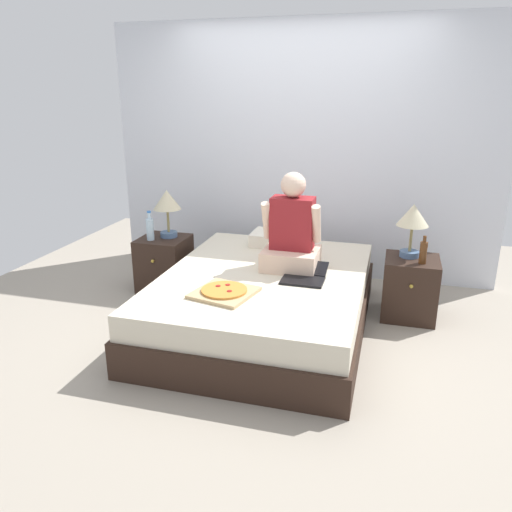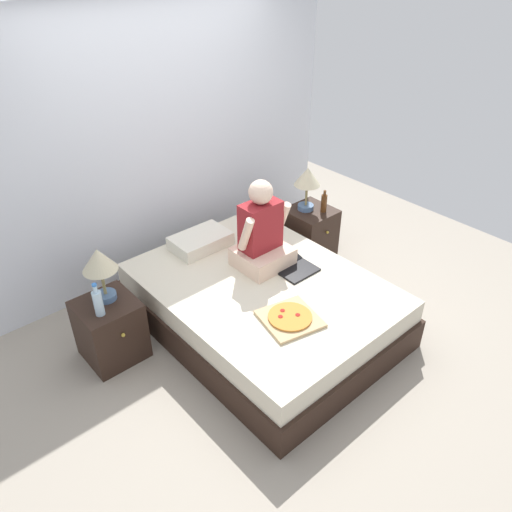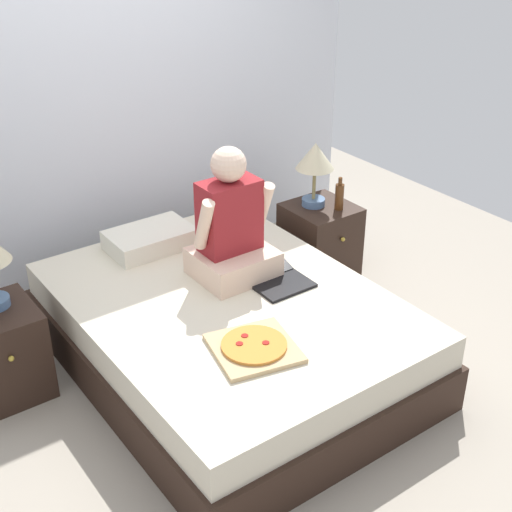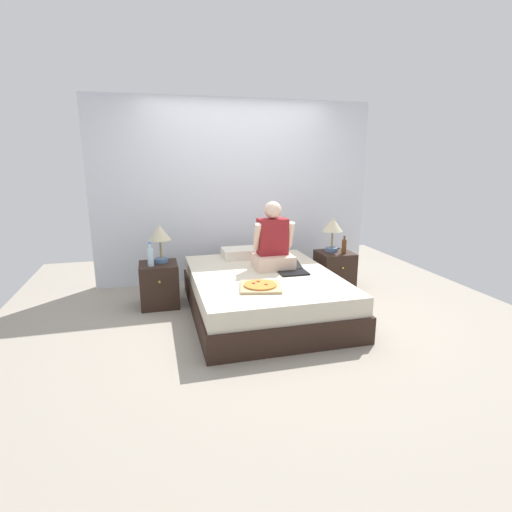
{
  "view_description": "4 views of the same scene",
  "coord_description": "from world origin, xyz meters",
  "px_view_note": "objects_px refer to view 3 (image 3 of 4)",
  "views": [
    {
      "loc": [
        0.94,
        -3.59,
        1.85
      ],
      "look_at": [
        -0.05,
        -0.07,
        0.63
      ],
      "focal_mm": 35.0,
      "sensor_mm": 36.0,
      "label": 1
    },
    {
      "loc": [
        -2.23,
        -2.44,
        2.9
      ],
      "look_at": [
        -0.09,
        -0.02,
        0.77
      ],
      "focal_mm": 35.0,
      "sensor_mm": 36.0,
      "label": 2
    },
    {
      "loc": [
        -1.85,
        -2.82,
        2.56
      ],
      "look_at": [
        0.11,
        -0.12,
        0.75
      ],
      "focal_mm": 50.0,
      "sensor_mm": 36.0,
      "label": 3
    },
    {
      "loc": [
        -1.18,
        -4.13,
        1.73
      ],
      "look_at": [
        -0.07,
        0.04,
        0.66
      ],
      "focal_mm": 28.0,
      "sensor_mm": 36.0,
      "label": 4
    }
  ],
  "objects_px": {
    "nightstand_right": "(320,240)",
    "pizza_box": "(254,347)",
    "lamp_on_right_nightstand": "(315,161)",
    "laptop": "(277,279)",
    "beer_bottle": "(339,196)",
    "bed": "(228,333)",
    "person_seated": "(231,230)"
  },
  "relations": [
    {
      "from": "person_seated",
      "to": "laptop",
      "type": "xyz_separation_m",
      "value": [
        0.15,
        -0.23,
        -0.27
      ]
    },
    {
      "from": "laptop",
      "to": "pizza_box",
      "type": "relative_size",
      "value": 0.87
    },
    {
      "from": "lamp_on_right_nightstand",
      "to": "person_seated",
      "type": "xyz_separation_m",
      "value": [
        -0.93,
        -0.37,
        -0.1
      ]
    },
    {
      "from": "lamp_on_right_nightstand",
      "to": "pizza_box",
      "type": "height_order",
      "value": "lamp_on_right_nightstand"
    },
    {
      "from": "lamp_on_right_nightstand",
      "to": "beer_bottle",
      "type": "relative_size",
      "value": 1.96
    },
    {
      "from": "nightstand_right",
      "to": "beer_bottle",
      "type": "bearing_deg",
      "value": -54.99
    },
    {
      "from": "nightstand_right",
      "to": "beer_bottle",
      "type": "distance_m",
      "value": 0.38
    },
    {
      "from": "beer_bottle",
      "to": "laptop",
      "type": "height_order",
      "value": "beer_bottle"
    },
    {
      "from": "lamp_on_right_nightstand",
      "to": "beer_bottle",
      "type": "xyz_separation_m",
      "value": [
        0.1,
        -0.15,
        -0.23
      ]
    },
    {
      "from": "beer_bottle",
      "to": "nightstand_right",
      "type": "bearing_deg",
      "value": 125.01
    },
    {
      "from": "lamp_on_right_nightstand",
      "to": "laptop",
      "type": "bearing_deg",
      "value": -142.19
    },
    {
      "from": "person_seated",
      "to": "laptop",
      "type": "distance_m",
      "value": 0.39
    },
    {
      "from": "beer_bottle",
      "to": "pizza_box",
      "type": "xyz_separation_m",
      "value": [
        -1.37,
        -0.92,
        -0.13
      ]
    },
    {
      "from": "bed",
      "to": "pizza_box",
      "type": "relative_size",
      "value": 4.44
    },
    {
      "from": "pizza_box",
      "to": "lamp_on_right_nightstand",
      "type": "bearing_deg",
      "value": 39.95
    },
    {
      "from": "bed",
      "to": "laptop",
      "type": "height_order",
      "value": "laptop"
    },
    {
      "from": "person_seated",
      "to": "lamp_on_right_nightstand",
      "type": "bearing_deg",
      "value": 21.72
    },
    {
      "from": "lamp_on_right_nightstand",
      "to": "nightstand_right",
      "type": "bearing_deg",
      "value": -59.07
    },
    {
      "from": "bed",
      "to": "pizza_box",
      "type": "bearing_deg",
      "value": -109.09
    },
    {
      "from": "nightstand_right",
      "to": "person_seated",
      "type": "relative_size",
      "value": 0.66
    },
    {
      "from": "lamp_on_right_nightstand",
      "to": "beer_bottle",
      "type": "height_order",
      "value": "lamp_on_right_nightstand"
    },
    {
      "from": "beer_bottle",
      "to": "pizza_box",
      "type": "distance_m",
      "value": 1.65
    },
    {
      "from": "lamp_on_right_nightstand",
      "to": "laptop",
      "type": "relative_size",
      "value": 1.08
    },
    {
      "from": "person_seated",
      "to": "pizza_box",
      "type": "height_order",
      "value": "person_seated"
    },
    {
      "from": "nightstand_right",
      "to": "pizza_box",
      "type": "height_order",
      "value": "nightstand_right"
    },
    {
      "from": "beer_bottle",
      "to": "pizza_box",
      "type": "height_order",
      "value": "beer_bottle"
    },
    {
      "from": "nightstand_right",
      "to": "lamp_on_right_nightstand",
      "type": "xyz_separation_m",
      "value": [
        -0.03,
        0.05,
        0.59
      ]
    },
    {
      "from": "bed",
      "to": "beer_bottle",
      "type": "distance_m",
      "value": 1.34
    },
    {
      "from": "bed",
      "to": "laptop",
      "type": "bearing_deg",
      "value": -4.29
    },
    {
      "from": "nightstand_right",
      "to": "pizza_box",
      "type": "bearing_deg",
      "value": -142.05
    },
    {
      "from": "pizza_box",
      "to": "laptop",
      "type": "bearing_deg",
      "value": 43.08
    },
    {
      "from": "beer_bottle",
      "to": "person_seated",
      "type": "relative_size",
      "value": 0.29
    }
  ]
}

